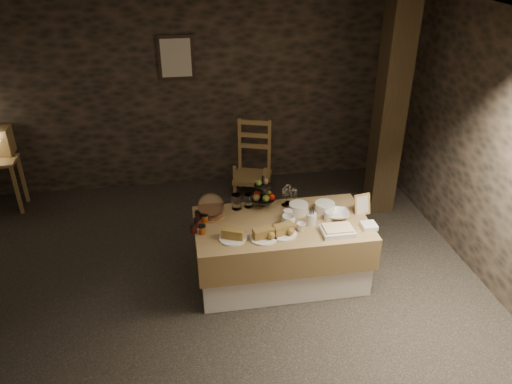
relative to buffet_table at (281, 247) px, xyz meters
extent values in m
cube|color=black|center=(-0.73, -0.17, -0.39)|extent=(5.50, 5.00, 0.01)
cube|color=black|center=(-0.73, 2.33, 0.91)|extent=(5.50, 0.02, 2.60)
cube|color=black|center=(2.02, -0.17, 0.91)|extent=(0.02, 5.00, 2.60)
cube|color=beige|center=(-0.73, -0.17, 2.21)|extent=(5.50, 5.00, 0.01)
cube|color=white|center=(0.00, 0.00, -0.07)|extent=(1.63, 0.84, 0.63)
cube|color=olive|center=(0.00, 0.00, 0.11)|extent=(1.69, 0.90, 0.34)
cube|color=olive|center=(-2.94, 1.80, -0.06)|extent=(0.04, 0.04, 0.65)
cube|color=olive|center=(-2.94, 2.10, -0.06)|extent=(0.04, 0.04, 0.65)
cube|color=olive|center=(0.00, 1.82, -0.14)|extent=(0.58, 0.57, 0.06)
cube|color=olive|center=(0.00, 2.01, 0.39)|extent=(0.43, 0.17, 0.44)
cube|color=black|center=(1.53, 1.21, 0.91)|extent=(0.30, 0.30, 2.60)
cube|color=black|center=(-0.88, 2.30, 1.36)|extent=(0.45, 0.03, 0.55)
cube|color=beige|center=(-0.88, 2.27, 1.36)|extent=(0.37, 0.01, 0.47)
cylinder|color=white|center=(0.20, 0.16, 0.33)|extent=(0.19, 0.19, 0.10)
cylinder|color=white|center=(0.47, 0.15, 0.33)|extent=(0.20, 0.20, 0.08)
cylinder|color=white|center=(0.27, -0.08, 0.34)|extent=(0.10, 0.10, 0.12)
imported|color=white|center=(0.05, -0.06, 0.34)|extent=(0.17, 0.17, 0.10)
imported|color=white|center=(0.15, -0.17, 0.33)|extent=(0.10, 0.10, 0.08)
cylinder|color=white|center=(0.07, 0.06, 0.33)|extent=(0.09, 0.09, 0.09)
cylinder|color=white|center=(0.46, -0.03, 0.33)|extent=(0.08, 0.08, 0.09)
imported|color=white|center=(0.55, 0.01, 0.31)|extent=(0.27, 0.27, 0.06)
cylinder|color=olive|center=(-0.67, 0.23, 0.29)|extent=(0.26, 0.26, 0.01)
cylinder|color=brown|center=(-0.67, 0.23, 0.33)|extent=(0.22, 0.22, 0.07)
sphere|color=white|center=(-0.67, 0.23, 0.40)|extent=(0.26, 0.26, 0.26)
cylinder|color=black|center=(-0.13, 0.33, 0.46)|extent=(0.02, 0.02, 0.35)
cylinder|color=black|center=(-0.13, 0.33, 0.38)|extent=(0.25, 0.25, 0.01)
cylinder|color=black|center=(-0.13, 0.33, 0.53)|extent=(0.17, 0.17, 0.01)
sphere|color=olive|center=(-0.07, 0.36, 0.41)|extent=(0.07, 0.07, 0.07)
sphere|color=#950E06|center=(-0.18, 0.38, 0.41)|extent=(0.07, 0.07, 0.07)
sphere|color=olive|center=(-0.11, 0.27, 0.41)|extent=(0.07, 0.07, 0.07)
sphere|color=brown|center=(-0.20, 0.30, 0.41)|extent=(0.07, 0.07, 0.07)
sphere|color=#950E06|center=(-0.05, 0.29, 0.41)|extent=(0.07, 0.07, 0.07)
cylinder|color=white|center=(-0.50, -0.20, 0.29)|extent=(0.26, 0.26, 0.01)
cube|color=brown|center=(-0.50, -0.20, 0.34)|extent=(0.22, 0.16, 0.09)
cylinder|color=white|center=(-0.22, -0.24, 0.29)|extent=(0.26, 0.26, 0.01)
cube|color=brown|center=(-0.22, -0.24, 0.34)|extent=(0.21, 0.12, 0.09)
cylinder|color=white|center=(-0.04, -0.20, 0.29)|extent=(0.26, 0.26, 0.01)
cube|color=brown|center=(-0.04, -0.20, 0.34)|extent=(0.22, 0.15, 0.09)
cylinder|color=#4E120F|center=(-0.82, 0.06, 0.32)|extent=(0.06, 0.06, 0.07)
cylinder|color=#A45018|center=(-0.78, -0.07, 0.32)|extent=(0.06, 0.06, 0.07)
cylinder|color=#4E120F|center=(-0.86, -0.04, 0.32)|extent=(0.06, 0.06, 0.07)
cylinder|color=#A45018|center=(-0.74, 0.13, 0.32)|extent=(0.06, 0.06, 0.07)
cylinder|color=#4E120F|center=(-0.80, 0.19, 0.32)|extent=(0.06, 0.06, 0.07)
cube|color=white|center=(0.47, -0.27, 0.31)|extent=(0.30, 0.22, 0.05)
cube|color=#FCD89A|center=(0.47, -0.27, 0.34)|extent=(0.26, 0.18, 0.02)
cube|color=white|center=(0.79, -0.23, 0.31)|extent=(0.14, 0.14, 0.04)
cube|color=olive|center=(0.83, 0.06, 0.37)|extent=(0.18, 0.10, 0.22)
cylinder|color=white|center=(-0.40, 0.34, 0.36)|extent=(0.10, 0.10, 0.16)
cylinder|color=white|center=(-0.27, 0.36, 0.35)|extent=(0.09, 0.09, 0.14)
camera|label=1|loc=(-0.92, -4.00, 2.87)|focal=35.00mm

